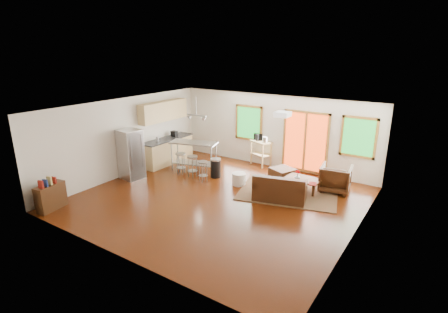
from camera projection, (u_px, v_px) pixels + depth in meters
The scene contains 29 objects.
floor at pixel (218, 199), 10.01m from camera, with size 7.50×7.00×0.02m, color #321103.
ceiling at pixel (218, 109), 9.23m from camera, with size 7.50×7.00×0.02m, color white.
back_wall at pixel (274, 131), 12.41m from camera, with size 7.50×0.02×2.60m, color beige.
left_wall at pixel (125, 137), 11.60m from camera, with size 0.02×7.00×2.60m, color beige.
right_wall at pixel (359, 184), 7.64m from camera, with size 0.02×7.00×2.60m, color beige.
front_wall at pixel (117, 200), 6.83m from camera, with size 7.50×0.02×2.60m, color beige.
window_left at pixel (249, 123), 12.84m from camera, with size 1.10×0.05×1.30m.
french_doors at pixel (305, 142), 11.80m from camera, with size 1.60×0.05×2.10m.
window_right at pixel (358, 137), 10.78m from camera, with size 1.10×0.05×1.30m.
rug at pixel (288, 191), 10.49m from camera, with size 2.83×2.18×0.03m, color #3D512F.
loveseat at pixel (280, 190), 9.85m from camera, with size 1.61×1.17×0.77m.
coffee_table at pixel (303, 180), 10.46m from camera, with size 1.06×0.67×0.41m.
armchair at pixel (335, 177), 10.45m from camera, with size 0.86×0.81×0.89m, color black.
ottoman at pixel (283, 175), 11.26m from camera, with size 0.67×0.67×0.45m, color black.
pouf at pixel (239, 179), 11.00m from camera, with size 0.44×0.44×0.38m, color beige.
vase at pixel (297, 176), 10.33m from camera, with size 0.19×0.20×0.30m.
book at pixel (309, 179), 10.00m from camera, with size 0.21×0.03×0.29m, color maroon.
cabinets at pixel (166, 139), 12.92m from camera, with size 0.64×2.24×2.30m.
refrigerator at pixel (131, 154), 11.39m from camera, with size 0.73×0.71×1.64m.
island at pixel (194, 151), 12.17m from camera, with size 1.73×1.06×1.03m.
cup at pixel (208, 146), 11.68m from camera, with size 0.12×0.09×0.12m, color white.
bar_stool_a at pixel (181, 159), 11.86m from camera, with size 0.45×0.45×0.73m.
bar_stool_b at pixel (192, 161), 11.54m from camera, with size 0.38×0.38×0.74m.
bar_stool_c at pixel (203, 167), 11.16m from camera, with size 0.42×0.42×0.69m.
trash_can at pixel (216, 168), 11.61m from camera, with size 0.43×0.43×0.64m.
kitchen_cart at pixel (261, 144), 12.66m from camera, with size 0.89×0.75×1.16m.
bookshelf at pixel (51, 196), 9.28m from camera, with size 0.45×0.84×0.94m.
ceiling_flush at pixel (283, 114), 8.89m from camera, with size 0.35×0.35×0.12m, color white.
pendant_light at pixel (196, 118), 11.64m from camera, with size 0.80×0.18×0.79m.
Camera 1 is at (5.21, -7.57, 4.16)m, focal length 28.00 mm.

